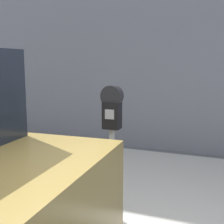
{
  "coord_description": "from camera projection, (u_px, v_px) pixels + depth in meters",
  "views": [
    {
      "loc": [
        1.06,
        -2.0,
        1.83
      ],
      "look_at": [
        -0.11,
        0.97,
        1.3
      ],
      "focal_mm": 50.0,
      "sensor_mm": 36.0,
      "label": 1
    }
  ],
  "objects": [
    {
      "name": "sidewalk",
      "position": [
        150.0,
        183.0,
        4.53
      ],
      "size": [
        24.0,
        2.8,
        0.13
      ],
      "color": "#BCB7AD",
      "rests_on": "ground_plane"
    },
    {
      "name": "parking_meter",
      "position": [
        112.0,
        123.0,
        3.26
      ],
      "size": [
        0.22,
        0.14,
        1.45
      ],
      "color": "gray",
      "rests_on": "sidewalk"
    }
  ]
}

